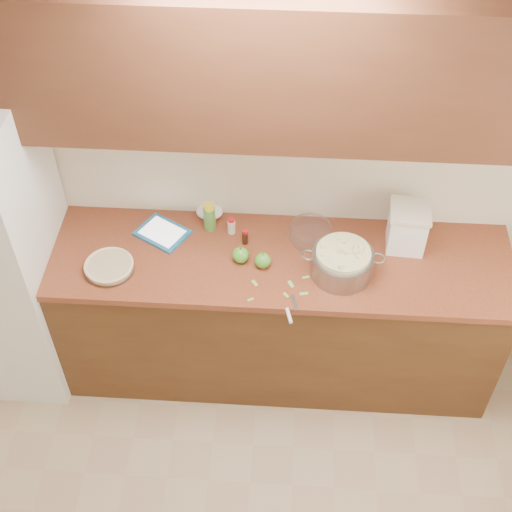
# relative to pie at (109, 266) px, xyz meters

# --- Properties ---
(room_shell) EXTENTS (3.60, 3.60, 3.60)m
(room_shell) POSITION_rel_pie_xyz_m (0.76, -1.34, 0.36)
(room_shell) COLOR tan
(room_shell) RESTS_ON ground
(counter_run) EXTENTS (2.64, 0.68, 0.92)m
(counter_run) POSITION_rel_pie_xyz_m (0.76, 0.13, -0.48)
(counter_run) COLOR #513116
(counter_run) RESTS_ON ground
(upper_cabinets) EXTENTS (2.60, 0.34, 0.70)m
(upper_cabinets) POSITION_rel_pie_xyz_m (0.76, 0.29, 1.01)
(upper_cabinets) COLOR #4E2918
(upper_cabinets) RESTS_ON room_shell
(pie) EXTENTS (0.26, 0.26, 0.04)m
(pie) POSITION_rel_pie_xyz_m (0.00, 0.00, 0.00)
(pie) COLOR silver
(pie) RESTS_ON counter_run
(colander) EXTENTS (0.42, 0.31, 0.16)m
(colander) POSITION_rel_pie_xyz_m (1.18, 0.05, 0.05)
(colander) COLOR gray
(colander) RESTS_ON counter_run
(flour_canister) EXTENTS (0.22, 0.22, 0.25)m
(flour_canister) POSITION_rel_pie_xyz_m (1.51, 0.28, 0.11)
(flour_canister) COLOR white
(flour_canister) RESTS_ON counter_run
(tablet) EXTENTS (0.32, 0.30, 0.02)m
(tablet) POSITION_rel_pie_xyz_m (0.23, 0.27, -0.01)
(tablet) COLOR #21689E
(tablet) RESTS_ON counter_run
(paring_knife) EXTENTS (0.06, 0.19, 0.02)m
(paring_knife) POSITION_rel_pie_xyz_m (0.93, -0.24, -0.01)
(paring_knife) COLOR gray
(paring_knife) RESTS_ON counter_run
(lemon_bottle) EXTENTS (0.06, 0.06, 0.17)m
(lemon_bottle) POSITION_rel_pie_xyz_m (0.48, 0.33, 0.06)
(lemon_bottle) COLOR #4C8C38
(lemon_bottle) RESTS_ON counter_run
(cinnamon_shaker) EXTENTS (0.04, 0.04, 0.10)m
(cinnamon_shaker) POSITION_rel_pie_xyz_m (0.60, 0.31, 0.03)
(cinnamon_shaker) COLOR beige
(cinnamon_shaker) RESTS_ON counter_run
(vanilla_bottle) EXTENTS (0.03, 0.03, 0.09)m
(vanilla_bottle) POSITION_rel_pie_xyz_m (0.68, 0.23, 0.02)
(vanilla_bottle) COLOR black
(vanilla_bottle) RESTS_ON counter_run
(mixing_bowl) EXTENTS (0.23, 0.23, 0.09)m
(mixing_bowl) POSITION_rel_pie_xyz_m (1.02, 0.29, 0.02)
(mixing_bowl) COLOR silver
(mixing_bowl) RESTS_ON counter_run
(paper_towel) EXTENTS (0.18, 0.17, 0.06)m
(paper_towel) POSITION_rel_pie_xyz_m (0.47, 0.43, 0.01)
(paper_towel) COLOR white
(paper_towel) RESTS_ON counter_run
(apple_left) EXTENTS (0.09, 0.09, 0.10)m
(apple_left) POSITION_rel_pie_xyz_m (0.66, 0.10, 0.02)
(apple_left) COLOR #48982A
(apple_left) RESTS_ON counter_run
(apple_center) EXTENTS (0.08, 0.08, 0.09)m
(apple_center) POSITION_rel_pie_xyz_m (0.78, 0.07, 0.02)
(apple_center) COLOR #48982A
(apple_center) RESTS_ON counter_run
(peel_a) EXTENTS (0.04, 0.02, 0.00)m
(peel_a) POSITION_rel_pie_xyz_m (1.00, 0.01, -0.02)
(peel_a) COLOR #86BD5B
(peel_a) RESTS_ON counter_run
(peel_b) EXTENTS (0.03, 0.04, 0.00)m
(peel_b) POSITION_rel_pie_xyz_m (0.91, -0.11, -0.02)
(peel_b) COLOR #86BD5B
(peel_b) RESTS_ON counter_run
(peel_c) EXTENTS (0.04, 0.02, 0.00)m
(peel_c) POSITION_rel_pie_xyz_m (0.99, -0.10, -0.02)
(peel_c) COLOR #86BD5B
(peel_c) RESTS_ON counter_run
(peel_d) EXTENTS (0.04, 0.04, 0.00)m
(peel_d) POSITION_rel_pie_xyz_m (0.75, -0.05, -0.02)
(peel_d) COLOR #86BD5B
(peel_d) RESTS_ON counter_run
(peel_e) EXTENTS (0.03, 0.03, 0.00)m
(peel_e) POSITION_rel_pie_xyz_m (0.73, -0.16, -0.02)
(peel_e) COLOR #86BD5B
(peel_e) RESTS_ON counter_run
(peel_f) EXTENTS (0.04, 0.05, 0.00)m
(peel_f) POSITION_rel_pie_xyz_m (0.93, -0.04, -0.02)
(peel_f) COLOR #86BD5B
(peel_f) RESTS_ON counter_run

